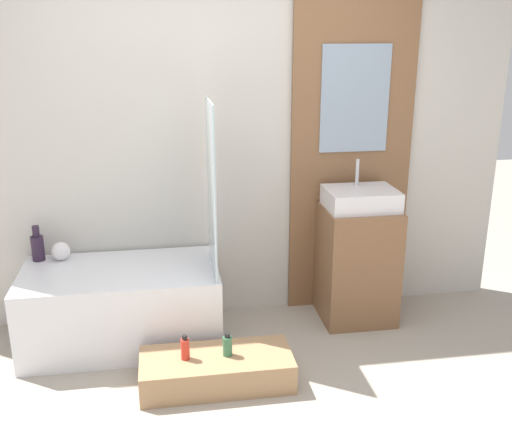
# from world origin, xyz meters

# --- Properties ---
(wall_tiled_back) EXTENTS (4.20, 0.06, 2.60)m
(wall_tiled_back) POSITION_xyz_m (0.00, 1.58, 1.30)
(wall_tiled_back) COLOR beige
(wall_tiled_back) RESTS_ON ground_plane
(wall_wood_accent) EXTENTS (0.87, 0.04, 2.60)m
(wall_wood_accent) POSITION_xyz_m (0.96, 1.53, 1.31)
(wall_wood_accent) COLOR brown
(wall_wood_accent) RESTS_ON ground_plane
(bathtub) EXTENTS (1.26, 0.69, 0.52)m
(bathtub) POSITION_xyz_m (-0.68, 1.18, 0.26)
(bathtub) COLOR white
(bathtub) RESTS_ON ground_plane
(glass_shower_screen) EXTENTS (0.01, 0.49, 1.08)m
(glass_shower_screen) POSITION_xyz_m (-0.07, 1.10, 1.06)
(glass_shower_screen) COLOR silver
(glass_shower_screen) RESTS_ON bathtub
(wooden_step_bench) EXTENTS (0.89, 0.39, 0.18)m
(wooden_step_bench) POSITION_xyz_m (-0.11, 0.59, 0.09)
(wooden_step_bench) COLOR #A87F56
(wooden_step_bench) RESTS_ON ground_plane
(vanity_cabinet) EXTENTS (0.50, 0.46, 0.83)m
(vanity_cabinet) POSITION_xyz_m (0.96, 1.28, 0.41)
(vanity_cabinet) COLOR brown
(vanity_cabinet) RESTS_ON ground_plane
(sink) EXTENTS (0.48, 0.37, 0.32)m
(sink) POSITION_xyz_m (0.96, 1.28, 0.89)
(sink) COLOR white
(sink) RESTS_ON vanity_cabinet
(vase_tall_dark) EXTENTS (0.08, 0.08, 0.24)m
(vase_tall_dark) POSITION_xyz_m (-1.22, 1.44, 0.62)
(vase_tall_dark) COLOR #2D1E33
(vase_tall_dark) RESTS_ON bathtub
(vase_round_light) EXTENTS (0.12, 0.12, 0.12)m
(vase_round_light) POSITION_xyz_m (-1.07, 1.42, 0.58)
(vase_round_light) COLOR white
(vase_round_light) RESTS_ON bathtub
(bottle_soap_primary) EXTENTS (0.05, 0.05, 0.15)m
(bottle_soap_primary) POSITION_xyz_m (-0.29, 0.59, 0.25)
(bottle_soap_primary) COLOR red
(bottle_soap_primary) RESTS_ON wooden_step_bench
(bottle_soap_secondary) EXTENTS (0.06, 0.06, 0.14)m
(bottle_soap_secondary) POSITION_xyz_m (-0.05, 0.59, 0.25)
(bottle_soap_secondary) COLOR #38704C
(bottle_soap_secondary) RESTS_ON wooden_step_bench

